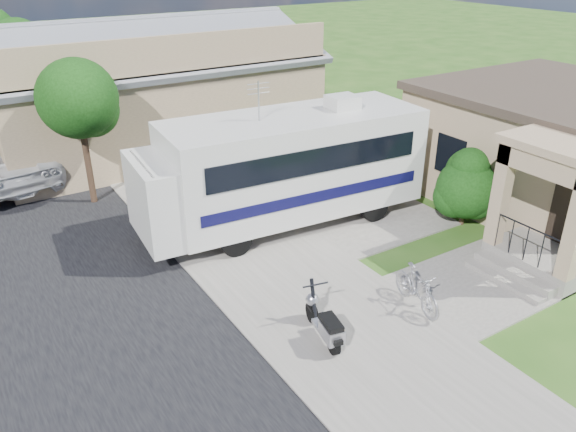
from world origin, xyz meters
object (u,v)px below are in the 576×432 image
bicycle (416,290)px  motorhome (284,166)px  garden_hose (485,261)px  scooter (325,323)px  shrub (466,185)px

bicycle → motorhome: bearing=101.5°
bicycle → garden_hose: bicycle is taller
scooter → bicycle: (2.43, -0.14, 0.02)m
shrub → bicycle: size_ratio=1.43×
scooter → garden_hose: 5.41m
garden_hose → shrub: bearing=56.4°
motorhome → shrub: (4.47, -2.83, -0.61)m
scooter → motorhome: bearing=78.6°
shrub → garden_hose: size_ratio=6.02×
bicycle → scooter: bearing=-173.9°
bicycle → garden_hose: 3.02m
garden_hose → bicycle: bearing=-170.8°
motorhome → scooter: motorhome is taller
motorhome → bicycle: bearing=-83.6°
bicycle → garden_hose: size_ratio=4.20×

